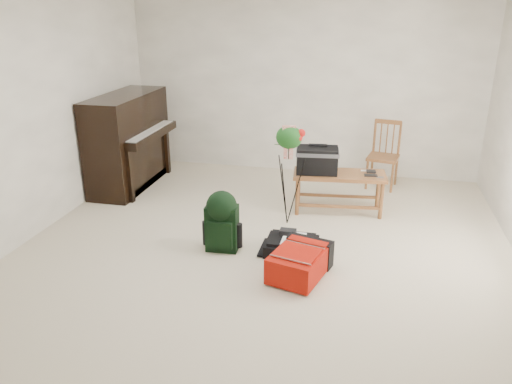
% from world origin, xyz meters
% --- Properties ---
extents(floor, '(5.00, 5.50, 0.01)m').
position_xyz_m(floor, '(0.00, 0.00, 0.00)').
color(floor, beige).
rests_on(floor, ground).
extents(wall_back, '(5.00, 0.04, 2.50)m').
position_xyz_m(wall_back, '(0.00, 2.75, 1.25)').
color(wall_back, white).
rests_on(wall_back, floor).
extents(wall_left, '(0.04, 5.50, 2.50)m').
position_xyz_m(wall_left, '(-2.50, 0.00, 1.25)').
color(wall_left, white).
rests_on(wall_left, floor).
extents(piano, '(0.71, 1.50, 1.25)m').
position_xyz_m(piano, '(-2.19, 1.60, 0.60)').
color(piano, black).
rests_on(piano, floor).
extents(bench, '(1.12, 0.55, 0.83)m').
position_xyz_m(bench, '(0.48, 1.28, 0.59)').
color(bench, '#9C6133').
rests_on(bench, floor).
extents(dining_chair, '(0.46, 0.46, 0.90)m').
position_xyz_m(dining_chair, '(1.18, 2.31, 0.44)').
color(dining_chair, '#9C6133').
rests_on(dining_chair, floor).
extents(red_suitcase, '(0.57, 0.73, 0.27)m').
position_xyz_m(red_suitcase, '(0.43, -0.30, 0.14)').
color(red_suitcase, red).
rests_on(red_suitcase, floor).
extents(black_duffel, '(0.52, 0.41, 0.22)m').
position_xyz_m(black_duffel, '(0.29, 0.10, 0.08)').
color(black_duffel, black).
rests_on(black_duffel, floor).
extents(green_backpack, '(0.33, 0.31, 0.63)m').
position_xyz_m(green_backpack, '(-0.42, 0.00, 0.35)').
color(green_backpack, black).
rests_on(green_backpack, floor).
extents(flower_stand, '(0.45, 0.45, 1.18)m').
position_xyz_m(flower_stand, '(0.12, 0.80, 0.57)').
color(flower_stand, black).
rests_on(flower_stand, floor).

